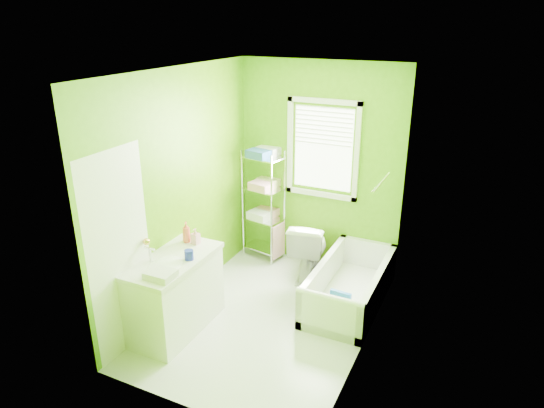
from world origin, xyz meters
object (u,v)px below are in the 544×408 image
at_px(toilet, 309,248).
at_px(vanity, 175,292).
at_px(wire_shelf_unit, 265,193).
at_px(bathtub, 349,291).

distance_m(toilet, vanity, 1.82).
bearing_deg(wire_shelf_unit, vanity, -93.49).
relative_size(bathtub, wire_shelf_unit, 1.01).
bearing_deg(wire_shelf_unit, toilet, -18.35).
distance_m(vanity, wire_shelf_unit, 1.92).
distance_m(toilet, wire_shelf_unit, 0.93).
height_order(bathtub, vanity, vanity).
relative_size(bathtub, toilet, 2.00).
bearing_deg(bathtub, wire_shelf_unit, 155.42).
bearing_deg(toilet, wire_shelf_unit, -28.21).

